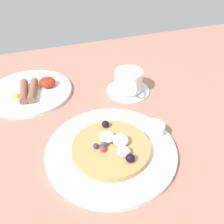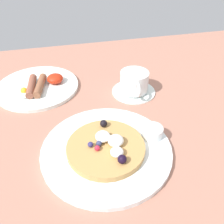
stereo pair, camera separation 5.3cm
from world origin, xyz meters
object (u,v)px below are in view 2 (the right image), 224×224
Objects in this scene: syrup_ramekin at (153,132)px; coffee_saucer at (134,91)px; breakfast_plate at (38,87)px; coffee_cup at (134,81)px; pancake_plate at (106,150)px.

coffee_saucer is (1.93, 20.63, -2.15)cm from syrup_ramekin.
syrup_ramekin is 39.76cm from breakfast_plate.
coffee_saucer is at bearing 84.31° from coffee_cup.
syrup_ramekin is at bearing -95.34° from coffee_cup.
syrup_ramekin is 0.19× the size of breakfast_plate.
breakfast_plate is at bearing 162.17° from coffee_cup.
coffee_saucer is 1.14× the size of coffee_cup.
pancake_plate is 6.15× the size of syrup_ramekin.
coffee_cup is (-0.02, -0.16, 3.51)cm from coffee_saucer.
syrup_ramekin is at bearing -95.34° from coffee_saucer.
coffee_saucer is 3.51cm from coffee_cup.
pancake_plate is 34.43cm from breakfast_plate.
breakfast_plate is at bearing 116.09° from pancake_plate.
coffee_cup is at bearing -17.83° from breakfast_plate.
syrup_ramekin reaches higher than breakfast_plate.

